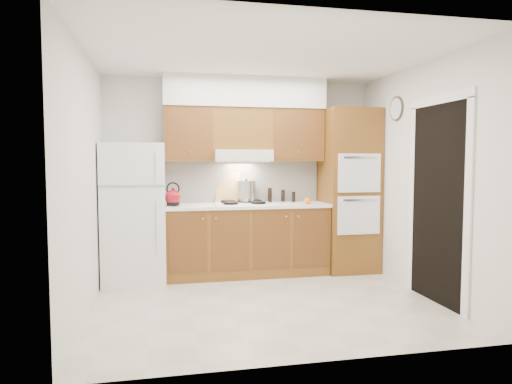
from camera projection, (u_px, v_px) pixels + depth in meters
floor at (265, 302)px, 4.87m from camera, size 3.60×3.60×0.00m
ceiling at (266, 55)px, 4.69m from camera, size 3.60×3.60×0.00m
wall_back at (241, 176)px, 6.25m from camera, size 3.60×0.02×2.60m
wall_left at (85, 182)px, 4.42m from camera, size 0.02×3.00×2.60m
wall_right at (421, 179)px, 5.15m from camera, size 0.02×3.00×2.60m
fridge at (134, 213)px, 5.64m from camera, size 0.75×0.72×1.72m
base_cabinets at (247, 241)px, 6.02m from camera, size 2.11×0.60×0.90m
countertop at (247, 206)px, 5.98m from camera, size 2.13×0.62×0.04m
backsplash at (243, 182)px, 6.24m from camera, size 2.11×0.03×0.56m
oven_cabinet at (349, 191)px, 6.24m from camera, size 0.70×0.65×2.20m
upper_cab_left at (189, 134)px, 5.90m from camera, size 0.63×0.33×0.70m
upper_cab_right at (295, 135)px, 6.19m from camera, size 0.73×0.33×0.70m
range_hood at (242, 156)px, 6.00m from camera, size 0.75×0.45×0.15m
upper_cab_over_hood at (241, 129)px, 6.04m from camera, size 0.75×0.33×0.55m
soffit at (245, 93)px, 6.00m from camera, size 2.13×0.36×0.40m
cooktop at (243, 204)px, 5.98m from camera, size 0.74×0.50×0.01m
doorway at (437, 204)px, 4.82m from camera, size 0.02×0.90×2.10m
wall_clock at (396, 109)px, 5.62m from camera, size 0.02×0.30×0.30m
kettle at (173, 197)px, 5.72m from camera, size 0.25×0.25×0.20m
cutting_board at (228, 188)px, 6.16m from camera, size 0.34×0.19×0.43m
stock_pot at (246, 191)px, 6.12m from camera, size 0.33×0.33×0.26m
condiment_a at (270, 195)px, 6.22m from camera, size 0.06×0.06×0.20m
condiment_b at (283, 196)px, 6.34m from camera, size 0.06×0.06×0.16m
condiment_c at (294, 197)px, 6.28m from camera, size 0.06×0.06×0.14m
orange_near at (308, 201)px, 5.98m from camera, size 0.10×0.10×0.09m
orange_far at (308, 201)px, 6.06m from camera, size 0.09×0.09×0.07m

